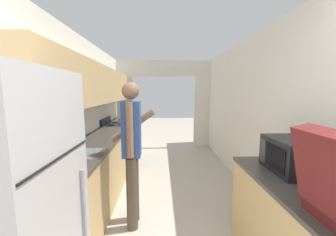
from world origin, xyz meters
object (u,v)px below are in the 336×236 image
object	(u,v)px
person	(132,150)
refrigerator	(6,221)
range_oven	(119,143)
knife	(121,120)
microwave	(294,155)

from	to	relation	value
person	refrigerator	bearing A→B (deg)	154.59
range_oven	person	world-z (taller)	person
refrigerator	knife	bearing A→B (deg)	91.66
range_oven	person	bearing A→B (deg)	-74.62
microwave	knife	bearing A→B (deg)	122.78
refrigerator	range_oven	distance (m)	3.44
microwave	knife	world-z (taller)	microwave
refrigerator	microwave	world-z (taller)	refrigerator
refrigerator	microwave	size ratio (longest dim) A/B	3.59
refrigerator	microwave	distance (m)	2.20
person	knife	distance (m)	2.91
person	microwave	xyz separation A→B (m)	(1.54, -0.63, 0.12)
refrigerator	range_oven	xyz separation A→B (m)	(-0.04, 3.42, -0.42)
range_oven	person	size ratio (longest dim) A/B	0.60
range_oven	knife	world-z (taller)	range_oven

